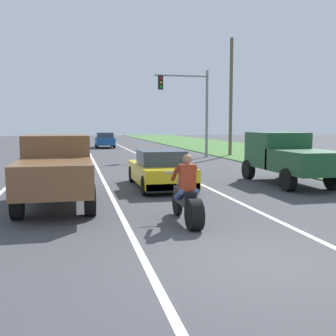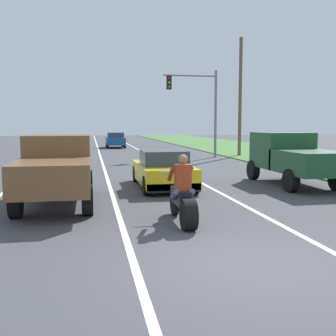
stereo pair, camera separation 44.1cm
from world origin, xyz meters
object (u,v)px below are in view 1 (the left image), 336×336
motorcycle_with_rider (187,199)px  distant_car_far_ahead (105,140)px  sports_car_yellow (160,170)px  pickup_truck_right_shoulder_dark_green (288,156)px  pickup_truck_left_lane_brown (56,167)px  traffic_light_mast_near (192,100)px

motorcycle_with_rider → distant_car_far_ahead: 31.96m
sports_car_yellow → distant_car_far_ahead: distant_car_far_ahead is taller
distant_car_far_ahead → pickup_truck_right_shoulder_dark_green: bearing=-79.0°
pickup_truck_right_shoulder_dark_green → distant_car_far_ahead: 27.10m
motorcycle_with_rider → pickup_truck_left_lane_brown: bearing=135.8°
sports_car_yellow → traffic_light_mast_near: size_ratio=0.72×
pickup_truck_right_shoulder_dark_green → traffic_light_mast_near: bearing=90.3°
pickup_truck_right_shoulder_dark_green → distant_car_far_ahead: (-5.15, 26.60, -0.33)m
sports_car_yellow → pickup_truck_right_shoulder_dark_green: pickup_truck_right_shoulder_dark_green is taller
pickup_truck_left_lane_brown → pickup_truck_right_shoulder_dark_green: size_ratio=1.00×
traffic_light_mast_near → distant_car_far_ahead: size_ratio=1.50×
pickup_truck_right_shoulder_dark_green → sports_car_yellow: bearing=177.3°
pickup_truck_left_lane_brown → traffic_light_mast_near: traffic_light_mast_near is taller
motorcycle_with_rider → sports_car_yellow: 5.61m
sports_car_yellow → distant_car_far_ahead: bearing=90.4°
pickup_truck_left_lane_brown → sports_car_yellow: bearing=36.4°
motorcycle_with_rider → traffic_light_mast_near: bearing=73.9°
pickup_truck_left_lane_brown → motorcycle_with_rider: bearing=-44.2°
traffic_light_mast_near → distant_car_far_ahead: 14.54m
pickup_truck_left_lane_brown → traffic_light_mast_near: 18.09m
motorcycle_with_rider → distant_car_far_ahead: size_ratio=0.55×
pickup_truck_left_lane_brown → distant_car_far_ahead: 29.19m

